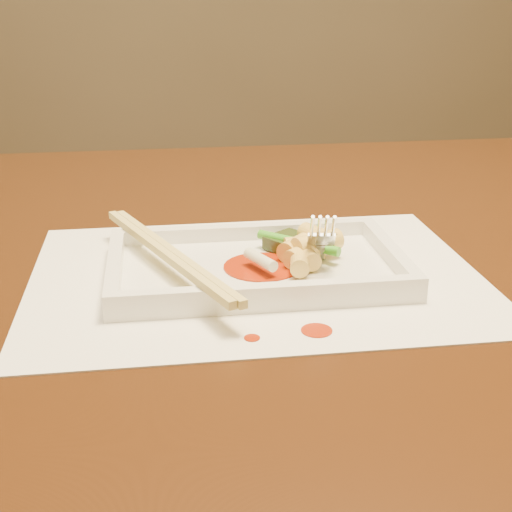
{
  "coord_description": "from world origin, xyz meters",
  "views": [
    {
      "loc": [
        -0.13,
        -0.66,
        1.0
      ],
      "look_at": [
        -0.04,
        -0.08,
        0.77
      ],
      "focal_mm": 50.0,
      "sensor_mm": 36.0,
      "label": 1
    }
  ],
  "objects": [
    {
      "name": "plate_rim_left",
      "position": [
        -0.17,
        -0.08,
        0.77
      ],
      "size": [
        0.01,
        0.14,
        0.01
      ],
      "primitive_type": "cube",
      "color": "white",
      "rests_on": "plate_base"
    },
    {
      "name": "sauce_splatter_a",
      "position": [
        -0.01,
        -0.19,
        0.75
      ],
      "size": [
        0.02,
        0.02,
        0.0
      ],
      "primitive_type": "cylinder",
      "color": "#9E2104",
      "rests_on": "placemat"
    },
    {
      "name": "sauce_splatter_b",
      "position": [
        -0.06,
        -0.2,
        0.75
      ],
      "size": [
        0.01,
        0.01,
        0.0
      ],
      "primitive_type": "cylinder",
      "color": "#9E2104",
      "rests_on": "placemat"
    },
    {
      "name": "plate_rim_right",
      "position": [
        0.08,
        -0.08,
        0.77
      ],
      "size": [
        0.01,
        0.14,
        0.01
      ],
      "primitive_type": "cube",
      "color": "white",
      "rests_on": "plate_base"
    },
    {
      "name": "chopstick_b",
      "position": [
        -0.12,
        -0.08,
        0.78
      ],
      "size": [
        0.1,
        0.23,
        0.01
      ],
      "primitive_type": "cube",
      "rotation": [
        0.0,
        0.0,
        0.4
      ],
      "color": "#D0BC68",
      "rests_on": "plate_rim_near"
    },
    {
      "name": "placemat",
      "position": [
        -0.04,
        -0.08,
        0.75
      ],
      "size": [
        0.4,
        0.3,
        0.0
      ],
      "primitive_type": "cube",
      "color": "white",
      "rests_on": "table"
    },
    {
      "name": "rice_cake_2",
      "position": [
        0.01,
        -0.07,
        0.78
      ],
      "size": [
        0.05,
        0.04,
        0.02
      ],
      "primitive_type": "cylinder",
      "rotation": [
        1.57,
        0.0,
        2.02
      ],
      "color": "#F7DF73",
      "rests_on": "plate_base"
    },
    {
      "name": "rice_cake_1",
      "position": [
        0.0,
        -0.06,
        0.77
      ],
      "size": [
        0.04,
        0.02,
        0.02
      ],
      "primitive_type": "cylinder",
      "rotation": [
        1.57,
        0.0,
        1.62
      ],
      "color": "#F7DF73",
      "rests_on": "plate_base"
    },
    {
      "name": "plate_base",
      "position": [
        -0.04,
        -0.08,
        0.76
      ],
      "size": [
        0.26,
        0.16,
        0.01
      ],
      "primitive_type": "cube",
      "color": "white",
      "rests_on": "placemat"
    },
    {
      "name": "rice_cake_4",
      "position": [
        -0.01,
        -0.09,
        0.77
      ],
      "size": [
        0.02,
        0.05,
        0.02
      ],
      "primitive_type": "cylinder",
      "rotation": [
        1.57,
        0.0,
        2.95
      ],
      "color": "#F7DF73",
      "rests_on": "plate_base"
    },
    {
      "name": "plate_rim_far",
      "position": [
        -0.04,
        -0.01,
        0.77
      ],
      "size": [
        0.26,
        0.01,
        0.01
      ],
      "primitive_type": "cube",
      "color": "white",
      "rests_on": "plate_base"
    },
    {
      "name": "chopstick_a",
      "position": [
        -0.13,
        -0.08,
        0.78
      ],
      "size": [
        0.1,
        0.23,
        0.01
      ],
      "primitive_type": "cube",
      "rotation": [
        0.0,
        0.0,
        0.4
      ],
      "color": "#D0BC68",
      "rests_on": "plate_rim_near"
    },
    {
      "name": "veg_piece",
      "position": [
        -0.01,
        -0.04,
        0.77
      ],
      "size": [
        0.05,
        0.05,
        0.01
      ],
      "primitive_type": "cube",
      "rotation": [
        0.0,
        0.0,
        0.65
      ],
      "color": "black",
      "rests_on": "plate_base"
    },
    {
      "name": "rice_cake_5",
      "position": [
        0.02,
        -0.06,
        0.78
      ],
      "size": [
        0.04,
        0.04,
        0.02
      ],
      "primitive_type": "cylinder",
      "rotation": [
        1.57,
        0.0,
        0.51
      ],
      "color": "#F7DF73",
      "rests_on": "plate_base"
    },
    {
      "name": "sauce_blob_0",
      "position": [
        -0.04,
        -0.08,
        0.76
      ],
      "size": [
        0.07,
        0.07,
        0.0
      ],
      "primitive_type": "cylinder",
      "color": "#9E2104",
      "rests_on": "plate_base"
    },
    {
      "name": "scallion_white",
      "position": [
        -0.04,
        -0.09,
        0.77
      ],
      "size": [
        0.03,
        0.04,
        0.01
      ],
      "primitive_type": "cylinder",
      "rotation": [
        1.57,
        0.0,
        0.44
      ],
      "color": "#EAEACC",
      "rests_on": "plate_base"
    },
    {
      "name": "rice_cake_6",
      "position": [
        -0.0,
        -0.08,
        0.77
      ],
      "size": [
        0.02,
        0.05,
        0.02
      ],
      "primitive_type": "cylinder",
      "rotation": [
        1.57,
        0.0,
        0.12
      ],
      "color": "#F7DF73",
      "rests_on": "plate_base"
    },
    {
      "name": "table",
      "position": [
        0.0,
        0.0,
        0.65
      ],
      "size": [
        1.4,
        0.9,
        0.75
      ],
      "color": "black",
      "rests_on": "ground"
    },
    {
      "name": "rice_cake_3",
      "position": [
        -0.0,
        -0.06,
        0.77
      ],
      "size": [
        0.04,
        0.05,
        0.02
      ],
      "primitive_type": "cylinder",
      "rotation": [
        1.57,
        0.0,
        2.4
      ],
      "color": "#F7DF73",
      "rests_on": "plate_base"
    },
    {
      "name": "fork",
      "position": [
        0.03,
        -0.06,
        0.83
      ],
      "size": [
        0.09,
        0.1,
        0.14
      ],
      "primitive_type": null,
      "color": "silver",
      "rests_on": "plate_base"
    },
    {
      "name": "rice_cake_0",
      "position": [
        0.0,
        -0.08,
        0.77
      ],
      "size": [
        0.05,
        0.04,
        0.02
      ],
      "primitive_type": "cylinder",
      "rotation": [
        1.57,
        0.0,
        2.29
      ],
      "color": "#F7DF73",
      "rests_on": "plate_base"
    },
    {
      "name": "plate_rim_near",
      "position": [
        -0.04,
        -0.15,
        0.77
      ],
      "size": [
        0.26,
        0.01,
        0.01
      ],
      "primitive_type": "cube",
      "color": "white",
      "rests_on": "plate_base"
    },
    {
      "name": "scallion_green",
      "position": [
        -0.0,
        -0.06,
        0.77
      ],
      "size": [
        0.07,
        0.06,
        0.01
      ],
      "primitive_type": "cylinder",
      "rotation": [
        1.57,
        0.0,
        0.84
      ],
      "color": "#309017",
      "rests_on": "plate_base"
    }
  ]
}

